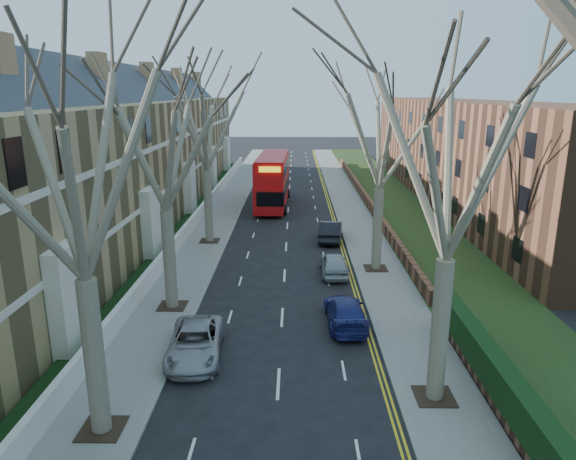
{
  "coord_description": "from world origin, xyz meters",
  "views": [
    {
      "loc": [
        0.6,
        -8.46,
        10.84
      ],
      "look_at": [
        0.22,
        20.67,
        2.96
      ],
      "focal_mm": 32.0,
      "sensor_mm": 36.0,
      "label": 1
    }
  ],
  "objects": [
    {
      "name": "pavement_left",
      "position": [
        -6.0,
        39.0,
        0.06
      ],
      "size": [
        3.0,
        102.0,
        0.12
      ],
      "primitive_type": "cube",
      "color": "slate",
      "rests_on": "ground"
    },
    {
      "name": "pavement_right",
      "position": [
        6.0,
        39.0,
        0.06
      ],
      "size": [
        3.0,
        102.0,
        0.12
      ],
      "primitive_type": "cube",
      "color": "slate",
      "rests_on": "ground"
    },
    {
      "name": "terrace_left",
      "position": [
        -13.65,
        31.0,
        5.53
      ],
      "size": [
        9.7,
        78.0,
        13.6
      ],
      "color": "#9C844F",
      "rests_on": "ground"
    },
    {
      "name": "flats_right",
      "position": [
        17.46,
        43.0,
        4.98
      ],
      "size": [
        13.97,
        54.0,
        10.0
      ],
      "color": "brown",
      "rests_on": "ground"
    },
    {
      "name": "front_wall_left",
      "position": [
        -7.65,
        31.0,
        0.62
      ],
      "size": [
        0.3,
        78.0,
        1.0
      ],
      "color": "white",
      "rests_on": "ground"
    },
    {
      "name": "grass_verge_right",
      "position": [
        10.5,
        39.0,
        0.15
      ],
      "size": [
        6.0,
        102.0,
        0.06
      ],
      "color": "#1E3312",
      "rests_on": "ground"
    },
    {
      "name": "tree_left_mid",
      "position": [
        -5.7,
        6.0,
        9.56
      ],
      "size": [
        10.5,
        10.5,
        14.71
      ],
      "color": "#695C4B",
      "rests_on": "ground"
    },
    {
      "name": "tree_left_far",
      "position": [
        -5.7,
        16.0,
        9.24
      ],
      "size": [
        10.15,
        10.15,
        14.22
      ],
      "color": "#695C4B",
      "rests_on": "ground"
    },
    {
      "name": "tree_left_dist",
      "position": [
        -5.7,
        28.0,
        9.56
      ],
      "size": [
        10.5,
        10.5,
        14.71
      ],
      "color": "#695C4B",
      "rests_on": "ground"
    },
    {
      "name": "tree_right_mid",
      "position": [
        5.7,
        8.0,
        9.56
      ],
      "size": [
        10.5,
        10.5,
        14.71
      ],
      "color": "#695C4B",
      "rests_on": "ground"
    },
    {
      "name": "tree_right_far",
      "position": [
        5.7,
        22.0,
        9.24
      ],
      "size": [
        10.15,
        10.15,
        14.22
      ],
      "color": "#695C4B",
      "rests_on": "ground"
    },
    {
      "name": "double_decker_bus",
      "position": [
        -1.52,
        40.74,
        2.4
      ],
      "size": [
        3.23,
        11.75,
        4.86
      ],
      "rotation": [
        0.0,
        0.0,
        3.11
      ],
      "color": "red",
      "rests_on": "ground"
    },
    {
      "name": "car_left_far",
      "position": [
        -3.56,
        11.03,
        0.65
      ],
      "size": [
        2.5,
        4.85,
        1.31
      ],
      "primitive_type": "imported",
      "rotation": [
        0.0,
        0.0,
        0.07
      ],
      "color": "#97979C",
      "rests_on": "ground"
    },
    {
      "name": "car_right_near",
      "position": [
        3.06,
        14.22,
        0.65
      ],
      "size": [
        1.94,
        4.51,
        1.29
      ],
      "primitive_type": "imported",
      "rotation": [
        0.0,
        0.0,
        3.17
      ],
      "color": "navy",
      "rests_on": "ground"
    },
    {
      "name": "car_right_mid",
      "position": [
        3.02,
        21.23,
        0.68
      ],
      "size": [
        1.65,
        4.02,
        1.36
      ],
      "primitive_type": "imported",
      "rotation": [
        0.0,
        0.0,
        3.15
      ],
      "color": "#9BA0A4",
      "rests_on": "ground"
    },
    {
      "name": "car_right_far",
      "position": [
        3.32,
        28.7,
        0.75
      ],
      "size": [
        2.1,
        4.69,
        1.5
      ],
      "primitive_type": "imported",
      "rotation": [
        0.0,
        0.0,
        3.03
      ],
      "color": "black",
      "rests_on": "ground"
    }
  ]
}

